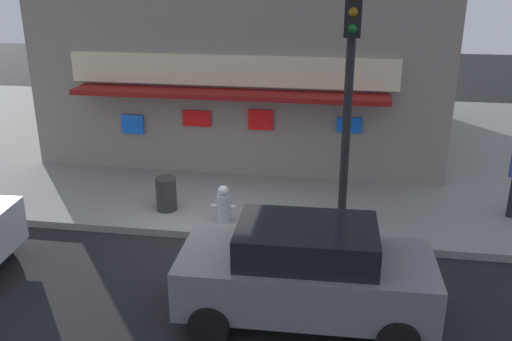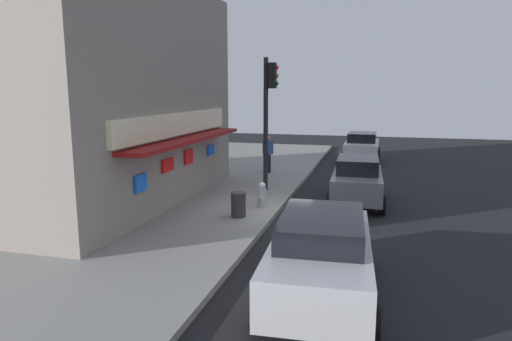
{
  "view_description": "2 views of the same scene",
  "coord_description": "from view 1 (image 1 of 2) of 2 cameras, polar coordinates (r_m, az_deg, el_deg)",
  "views": [
    {
      "loc": [
        2.77,
        -10.22,
        5.48
      ],
      "look_at": [
        0.97,
        1.12,
        1.19
      ],
      "focal_mm": 39.57,
      "sensor_mm": 36.0,
      "label": 1
    },
    {
      "loc": [
        -13.88,
        -2.99,
        4.03
      ],
      "look_at": [
        0.76,
        0.95,
        1.31
      ],
      "focal_mm": 31.39,
      "sensor_mm": 36.0,
      "label": 2
    }
  ],
  "objects": [
    {
      "name": "ground_plane",
      "position": [
        11.92,
        -5.52,
        -7.0
      ],
      "size": [
        54.01,
        54.01,
        0.0
      ],
      "primitive_type": "plane",
      "color": "black"
    },
    {
      "name": "sidewalk",
      "position": [
        17.76,
        -0.4,
        2.77
      ],
      "size": [
        36.0,
        12.95,
        0.16
      ],
      "primitive_type": "cube",
      "color": "gray",
      "rests_on": "ground_plane"
    },
    {
      "name": "parked_car_grey",
      "position": [
        9.08,
        5.04,
        -10.21
      ],
      "size": [
        4.04,
        1.99,
        1.67
      ],
      "color": "slate",
      "rests_on": "ground_plane"
    },
    {
      "name": "fire_hydrant",
      "position": [
        12.15,
        -3.3,
        -3.43
      ],
      "size": [
        0.53,
        0.29,
        0.83
      ],
      "color": "#B2B2B7",
      "rests_on": "sidewalk"
    },
    {
      "name": "traffic_light",
      "position": [
        11.42,
        9.46,
        9.85
      ],
      "size": [
        0.32,
        0.58,
        5.09
      ],
      "color": "black",
      "rests_on": "sidewalk"
    },
    {
      "name": "trash_can",
      "position": [
        12.86,
        -9.06,
        -2.35
      ],
      "size": [
        0.46,
        0.46,
        0.77
      ],
      "primitive_type": "cylinder",
      "color": "#2D2D2D",
      "rests_on": "sidewalk"
    },
    {
      "name": "corner_building",
      "position": [
        18.19,
        0.1,
        15.64
      ],
      "size": [
        10.85,
        9.3,
        7.58
      ],
      "color": "gray",
      "rests_on": "sidewalk"
    }
  ]
}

